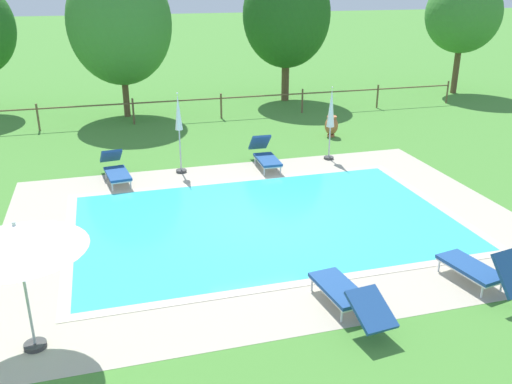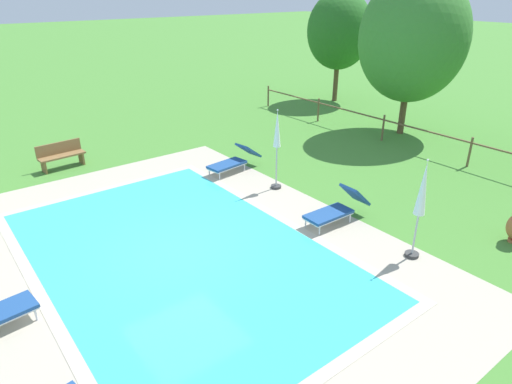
% 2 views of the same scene
% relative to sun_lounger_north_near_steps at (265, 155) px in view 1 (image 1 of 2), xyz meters
% --- Properties ---
extents(ground_plane, '(160.00, 160.00, 0.00)m').
position_rel_sun_lounger_north_near_steps_xyz_m(ground_plane, '(-1.17, -4.01, -0.38)').
color(ground_plane, '#478433').
extents(pool_deck_paving, '(12.39, 9.13, 0.01)m').
position_rel_sun_lounger_north_near_steps_xyz_m(pool_deck_paving, '(-1.17, -4.01, -0.38)').
color(pool_deck_paving, '#B2A893').
rests_on(pool_deck_paving, ground).
extents(swimming_pool_water, '(8.99, 5.72, 0.01)m').
position_rel_sun_lounger_north_near_steps_xyz_m(swimming_pool_water, '(-1.17, -4.01, -0.38)').
color(swimming_pool_water, '#38C6D1').
rests_on(swimming_pool_water, ground).
extents(pool_coping_rim, '(9.47, 6.20, 0.01)m').
position_rel_sun_lounger_north_near_steps_xyz_m(pool_coping_rim, '(-1.17, -4.01, -0.37)').
color(pool_coping_rim, '#C0B59F').
rests_on(pool_coping_rim, ground).
extents(sun_lounger_north_near_steps, '(0.64, 1.95, 0.91)m').
position_rel_sun_lounger_north_near_steps_xyz_m(sun_lounger_north_near_steps, '(0.00, 0.00, 0.00)').
color(sun_lounger_north_near_steps, navy).
rests_on(sun_lounger_north_near_steps, ground).
extents(sun_lounger_north_mid, '(0.93, 1.92, 1.00)m').
position_rel_sun_lounger_north_near_steps_xyz_m(sun_lounger_north_mid, '(1.90, -8.06, 0.01)').
color(sun_lounger_north_mid, navy).
rests_on(sun_lounger_north_mid, ground).
extents(sun_lounger_north_far, '(0.85, 2.06, 0.84)m').
position_rel_sun_lounger_north_near_steps_xyz_m(sun_lounger_north_far, '(-4.57, -0.06, -0.01)').
color(sun_lounger_north_far, navy).
rests_on(sun_lounger_north_far, ground).
extents(sun_lounger_north_end, '(0.83, 2.13, 0.70)m').
position_rel_sun_lounger_north_near_steps_xyz_m(sun_lounger_north_end, '(-0.90, -8.11, -0.03)').
color(sun_lounger_north_end, navy).
rests_on(sun_lounger_north_end, ground).
extents(patio_umbrella_open_foreground, '(2.08, 2.08, 2.24)m').
position_rel_sun_lounger_north_near_steps_xyz_m(patio_umbrella_open_foreground, '(-6.18, -7.69, 1.59)').
color(patio_umbrella_open_foreground, '#383838').
rests_on(patio_umbrella_open_foreground, ground).
extents(patio_umbrella_closed_row_west, '(0.32, 0.32, 2.46)m').
position_rel_sun_lounger_north_near_steps_xyz_m(patio_umbrella_closed_row_west, '(-2.63, 0.17, 1.22)').
color(patio_umbrella_closed_row_west, '#383838').
rests_on(patio_umbrella_closed_row_west, ground).
extents(patio_umbrella_closed_row_mid_west, '(0.32, 0.32, 2.38)m').
position_rel_sun_lounger_north_near_steps_xyz_m(patio_umbrella_closed_row_mid_west, '(2.23, 0.15, 1.15)').
color(patio_umbrella_closed_row_mid_west, '#383838').
rests_on(patio_umbrella_closed_row_mid_west, ground).
extents(terracotta_urn_near_fence, '(0.49, 0.49, 0.78)m').
position_rel_sun_lounger_north_near_steps_xyz_m(terracotta_urn_near_fence, '(3.37, 2.66, 0.03)').
color(terracotta_urn_near_fence, '#B7663D').
rests_on(terracotta_urn_near_fence, ground).
extents(perimeter_fence, '(21.78, 0.08, 1.05)m').
position_rel_sun_lounger_north_near_steps_xyz_m(perimeter_fence, '(0.03, 6.54, 0.32)').
color(perimeter_fence, brown).
rests_on(perimeter_fence, ground).
extents(tree_west_mid, '(4.19, 4.19, 6.31)m').
position_rel_sun_lounger_north_near_steps_xyz_m(tree_west_mid, '(-3.77, 7.99, 3.45)').
color(tree_west_mid, brown).
rests_on(tree_west_mid, ground).
extents(tree_centre, '(4.02, 4.02, 6.33)m').
position_rel_sun_lounger_north_near_steps_xyz_m(tree_centre, '(3.77, 9.27, 3.55)').
color(tree_centre, brown).
rests_on(tree_centre, ground).
extents(tree_east_mid, '(3.64, 3.64, 5.76)m').
position_rel_sun_lounger_north_near_steps_xyz_m(tree_east_mid, '(12.66, 8.60, 3.49)').
color(tree_east_mid, brown).
rests_on(tree_east_mid, ground).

